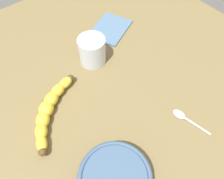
{
  "coord_description": "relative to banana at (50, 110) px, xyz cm",
  "views": [
    {
      "loc": [
        -20.37,
        -27.1,
        57.05
      ],
      "look_at": [
        2.0,
        0.3,
        5.0
      ],
      "focal_mm": 34.78,
      "sensor_mm": 36.0,
      "label": 1
    }
  ],
  "objects": [
    {
      "name": "wooden_tabletop",
      "position": [
        15.4,
        -5.96,
        -3.47
      ],
      "size": [
        120.0,
        120.0,
        3.0
      ],
      "primitive_type": "cube",
      "color": "brown",
      "rests_on": "ground"
    },
    {
      "name": "banana",
      "position": [
        0.0,
        0.0,
        0.0
      ],
      "size": [
        20.0,
        17.06,
        3.95
      ],
      "rotation": [
        0.0,
        0.0,
        3.83
      ],
      "color": "yellow",
      "rests_on": "wooden_tabletop"
    },
    {
      "name": "smoothie_glass",
      "position": [
        20.91,
        8.51,
        2.24
      ],
      "size": [
        8.56,
        8.56,
        8.96
      ],
      "color": "silver",
      "rests_on": "wooden_tabletop"
    },
    {
      "name": "ceramic_bowl",
      "position": [
        2.2,
        -25.29,
        1.16
      ],
      "size": [
        16.46,
        16.46,
        5.29
      ],
      "color": "#3D5675",
      "rests_on": "wooden_tabletop"
    },
    {
      "name": "teaspoon",
      "position": [
        27.43,
        -23.71,
        -1.57
      ],
      "size": [
        3.55,
        11.27,
        0.8
      ],
      "rotation": [
        0.0,
        0.0,
        1.76
      ],
      "color": "silver",
      "rests_on": "wooden_tabletop"
    },
    {
      "name": "folded_napkin",
      "position": [
        34.96,
        16.87,
        -1.67
      ],
      "size": [
        18.64,
        16.76,
        0.6
      ],
      "primitive_type": "cube",
      "rotation": [
        0.0,
        0.0,
        0.42
      ],
      "color": "slate",
      "rests_on": "wooden_tabletop"
    }
  ]
}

